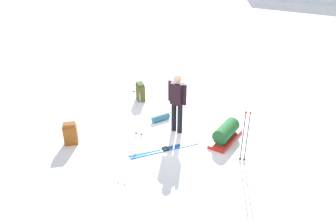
% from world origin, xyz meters
% --- Properties ---
extents(ground_plane, '(80.00, 80.00, 0.00)m').
position_xyz_m(ground_plane, '(0.00, 0.00, 0.00)').
color(ground_plane, white).
extents(skier_standing, '(0.57, 0.23, 1.70)m').
position_xyz_m(skier_standing, '(0.14, 0.23, 0.95)').
color(skier_standing, black).
rests_on(skier_standing, ground_plane).
extents(ski_pair_near, '(1.13, 1.70, 0.05)m').
position_xyz_m(ski_pair_near, '(0.44, -0.70, 0.01)').
color(ski_pair_near, '#1D5EAF').
rests_on(ski_pair_near, ground_plane).
extents(backpack_large_dark, '(0.43, 0.39, 0.61)m').
position_xyz_m(backpack_large_dark, '(-1.99, 1.14, 0.30)').
color(backpack_large_dark, '#454A21').
rests_on(backpack_large_dark, ground_plane).
extents(backpack_bright, '(0.40, 0.41, 0.61)m').
position_xyz_m(backpack_bright, '(-1.72, -1.94, 0.30)').
color(backpack_bright, '#954F1B').
rests_on(backpack_bright, ground_plane).
extents(ski_poles_planted_near, '(0.23, 0.12, 1.34)m').
position_xyz_m(ski_poles_planted_near, '(-0.56, -0.59, 0.74)').
color(ski_poles_planted_near, '#BAB6B5').
rests_on(ski_poles_planted_near, ground_plane).
extents(ski_poles_planted_far, '(0.16, 0.10, 1.36)m').
position_xyz_m(ski_poles_planted_far, '(2.22, 0.02, 0.75)').
color(ski_poles_planted_far, black).
rests_on(ski_poles_planted_far, ground_plane).
extents(gear_sled, '(0.53, 1.27, 0.49)m').
position_xyz_m(gear_sled, '(1.45, 0.62, 0.22)').
color(gear_sled, red).
rests_on(gear_sled, ground_plane).
extents(sleeping_mat_rolled, '(0.36, 0.58, 0.18)m').
position_xyz_m(sleeping_mat_rolled, '(-0.59, 0.43, 0.09)').
color(sleeping_mat_rolled, teal).
rests_on(sleeping_mat_rolled, ground_plane).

